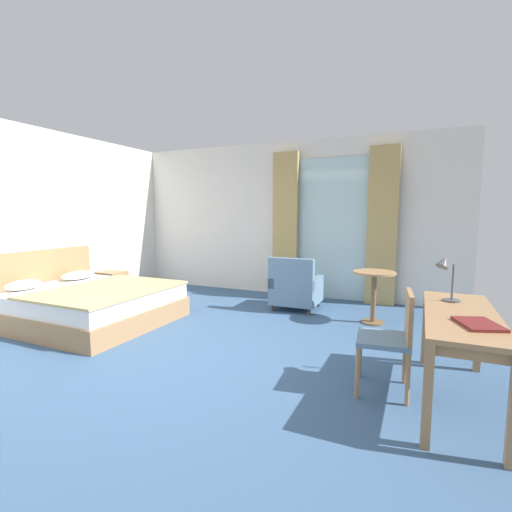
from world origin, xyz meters
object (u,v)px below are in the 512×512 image
at_px(bed, 87,303).
at_px(nightstand, 111,284).
at_px(round_cafe_table, 374,286).
at_px(desk_chair, 393,334).
at_px(armchair_by_window, 295,289).
at_px(desk_lamp, 446,272).
at_px(closed_book, 479,324).
at_px(writing_desk, 460,324).

relative_size(bed, nightstand, 4.36).
bearing_deg(round_cafe_table, bed, -156.92).
distance_m(desk_chair, armchair_by_window, 2.78).
distance_m(nightstand, desk_lamp, 5.57).
bearing_deg(nightstand, desk_lamp, -14.35).
xyz_separation_m(desk_chair, desk_lamp, (0.40, 0.36, 0.51)).
xyz_separation_m(desk_lamp, closed_book, (0.18, -0.66, -0.26)).
xyz_separation_m(desk_lamp, armchair_by_window, (-1.99, 1.91, -0.69)).
distance_m(desk_chair, desk_lamp, 0.74).
bearing_deg(desk_chair, armchair_by_window, 125.15).
bearing_deg(closed_book, desk_chair, 132.89).
relative_size(bed, round_cafe_table, 2.94).
bearing_deg(desk_chair, nightstand, 160.75).
bearing_deg(writing_desk, armchair_by_window, 133.15).
bearing_deg(nightstand, bed, -56.03).
bearing_deg(desk_chair, bed, 173.98).
xyz_separation_m(writing_desk, round_cafe_table, (-0.87, 1.97, -0.13)).
relative_size(nightstand, closed_book, 1.52).
bearing_deg(closed_book, writing_desk, 83.52).
height_order(bed, round_cafe_table, bed).
distance_m(bed, closed_book, 4.73).
height_order(nightstand, writing_desk, writing_desk).
relative_size(closed_book, armchair_by_window, 0.38).
relative_size(bed, desk_chair, 2.44).
relative_size(desk_lamp, armchair_by_window, 0.53).
distance_m(desk_lamp, armchair_by_window, 2.84).
height_order(closed_book, round_cafe_table, closed_book).
bearing_deg(desk_lamp, desk_chair, -137.71).
height_order(desk_lamp, round_cafe_table, desk_lamp).
bearing_deg(armchair_by_window, bed, -143.46).
distance_m(nightstand, desk_chair, 5.25).
bearing_deg(nightstand, closed_book, -20.18).
height_order(armchair_by_window, round_cafe_table, armchair_by_window).
xyz_separation_m(writing_desk, armchair_by_window, (-2.09, 2.23, -0.32)).
distance_m(desk_chair, round_cafe_table, 2.04).
height_order(writing_desk, closed_book, closed_book).
relative_size(bed, armchair_by_window, 2.53).
bearing_deg(bed, nightstand, 123.97).
bearing_deg(writing_desk, desk_chair, -176.29).
height_order(bed, desk_lamp, desk_lamp).
distance_m(bed, armchair_by_window, 3.08).
relative_size(nightstand, desk_lamp, 1.10).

